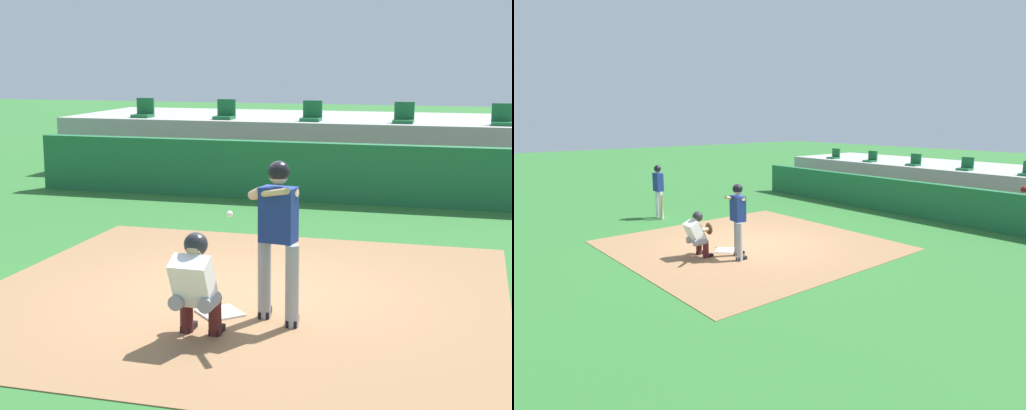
{
  "view_description": "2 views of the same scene",
  "coord_description": "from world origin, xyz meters",
  "views": [
    {
      "loc": [
        2.69,
        -8.8,
        2.88
      ],
      "look_at": [
        0.0,
        0.7,
        1.0
      ],
      "focal_mm": 54.43,
      "sensor_mm": 36.0,
      "label": 1
    },
    {
      "loc": [
        8.99,
        -6.94,
        3.28
      ],
      "look_at": [
        0.0,
        0.7,
        1.0
      ],
      "focal_mm": 31.31,
      "sensor_mm": 36.0,
      "label": 2
    }
  ],
  "objects": [
    {
      "name": "stadium_seat_2",
      "position": [
        -1.08,
        9.38,
        1.53
      ],
      "size": [
        0.46,
        0.46,
        0.48
      ],
      "color": "#196033",
      "rests_on": "stands_platform"
    },
    {
      "name": "batter_at_plate",
      "position": [
        0.69,
        -0.88,
        1.04
      ],
      "size": [
        0.64,
        0.8,
        1.8
      ],
      "color": "#99999E",
      "rests_on": "ground"
    },
    {
      "name": "catcher_crouched",
      "position": [
        -0.0,
        -1.55,
        0.61
      ],
      "size": [
        0.49,
        1.77,
        1.13
      ],
      "color": "gray",
      "rests_on": "ground"
    },
    {
      "name": "stadium_seat_3",
      "position": [
        1.08,
        9.38,
        1.53
      ],
      "size": [
        0.46,
        0.46,
        0.48
      ],
      "color": "#196033",
      "rests_on": "stands_platform"
    },
    {
      "name": "dugout_bench",
      "position": [
        0.0,
        7.5,
        0.23
      ],
      "size": [
        11.8,
        0.44,
        0.45
      ],
      "primitive_type": "cube",
      "color": "olive",
      "rests_on": "ground"
    },
    {
      "name": "stands_platform",
      "position": [
        0.0,
        10.9,
        0.7
      ],
      "size": [
        15.0,
        4.4,
        1.4
      ],
      "primitive_type": "cube",
      "color": "#9E9E99",
      "rests_on": "ground"
    },
    {
      "name": "ground_plane",
      "position": [
        0.0,
        0.0,
        0.0
      ],
      "size": [
        80.0,
        80.0,
        0.0
      ],
      "primitive_type": "plane",
      "color": "#2D6B2D"
    },
    {
      "name": "stadium_seat_4",
      "position": [
        3.25,
        9.38,
        1.53
      ],
      "size": [
        0.46,
        0.46,
        0.48
      ],
      "color": "#196033",
      "rests_on": "stands_platform"
    },
    {
      "name": "home_plate",
      "position": [
        0.0,
        -0.8,
        0.02
      ],
      "size": [
        0.62,
        0.62,
        0.02
      ],
      "primitive_type": "cube",
      "rotation": [
        0.0,
        0.0,
        0.79
      ],
      "color": "white",
      "rests_on": "dirt_infield"
    },
    {
      "name": "dirt_infield",
      "position": [
        0.0,
        0.0,
        0.01
      ],
      "size": [
        6.4,
        6.4,
        0.01
      ],
      "primitive_type": "cube",
      "color": "#936B47",
      "rests_on": "ground"
    },
    {
      "name": "stadium_seat_1",
      "position": [
        -3.25,
        9.38,
        1.53
      ],
      "size": [
        0.46,
        0.46,
        0.48
      ],
      "color": "#196033",
      "rests_on": "stands_platform"
    },
    {
      "name": "stadium_seat_0",
      "position": [
        -5.42,
        9.38,
        1.53
      ],
      "size": [
        0.46,
        0.46,
        0.48
      ],
      "color": "#196033",
      "rests_on": "stands_platform"
    },
    {
      "name": "dugout_wall",
      "position": [
        0.0,
        6.5,
        0.6
      ],
      "size": [
        13.0,
        0.3,
        1.2
      ],
      "primitive_type": "cube",
      "color": "#1E6638",
      "rests_on": "ground"
    }
  ]
}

